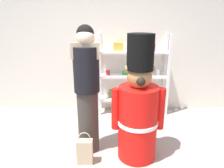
% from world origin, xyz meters
% --- Properties ---
extents(back_wall, '(6.40, 0.12, 2.60)m').
position_xyz_m(back_wall, '(0.00, 2.20, 1.30)').
color(back_wall, silver).
rests_on(back_wall, ground_plane).
extents(merchandise_shelf, '(1.33, 0.35, 1.53)m').
position_xyz_m(merchandise_shelf, '(0.61, 1.98, 0.79)').
color(merchandise_shelf, white).
rests_on(merchandise_shelf, ground_plane).
extents(teddy_bear_guard, '(0.68, 0.52, 1.63)m').
position_xyz_m(teddy_bear_guard, '(0.54, 0.55, 0.68)').
color(teddy_bear_guard, red).
rests_on(teddy_bear_guard, ground_plane).
extents(person_shopper, '(0.35, 0.33, 1.73)m').
position_xyz_m(person_shopper, '(-0.12, 0.71, 0.91)').
color(person_shopper, '#38332D').
rests_on(person_shopper, ground_plane).
extents(shopping_bag, '(0.20, 0.11, 0.44)m').
position_xyz_m(shopping_bag, '(-0.14, 0.40, 0.17)').
color(shopping_bag, '#C1AD89').
rests_on(shopping_bag, ground_plane).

